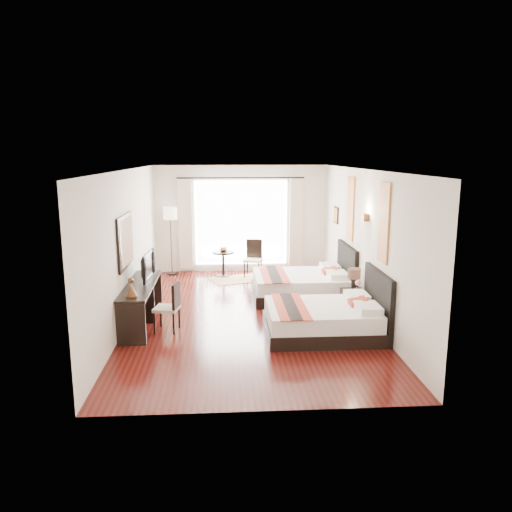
{
  "coord_description": "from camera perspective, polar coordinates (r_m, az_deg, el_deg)",
  "views": [
    {
      "loc": [
        -0.45,
        -9.32,
        3.09
      ],
      "look_at": [
        0.17,
        0.23,
        1.12
      ],
      "focal_mm": 35.0,
      "sensor_mm": 36.0,
      "label": 1
    }
  ],
  "objects": [
    {
      "name": "drape_right",
      "position": [
        13.21,
        4.61,
        3.71
      ],
      "size": [
        0.35,
        0.14,
        2.35
      ],
      "primitive_type": "cube",
      "color": "beige",
      "rests_on": "floor"
    },
    {
      "name": "console_desk",
      "position": [
        9.46,
        -12.97,
        -5.34
      ],
      "size": [
        0.5,
        2.2,
        0.76
      ],
      "primitive_type": "cube",
      "color": "black",
      "rests_on": "floor"
    },
    {
      "name": "ceiling",
      "position": [
        9.33,
        -0.95,
        9.79
      ],
      "size": [
        4.5,
        7.5,
        0.02
      ],
      "primitive_type": "cube",
      "color": "white",
      "rests_on": "wall_headboard"
    },
    {
      "name": "art_panel_far",
      "position": [
        10.78,
        10.75,
        5.36
      ],
      "size": [
        0.03,
        0.5,
        1.35
      ],
      "primitive_type": "cube",
      "color": "#9C2D16",
      "rests_on": "wall_headboard"
    },
    {
      "name": "floor_lamp",
      "position": [
        12.94,
        -9.77,
        4.36
      ],
      "size": [
        0.35,
        0.35,
        1.76
      ],
      "color": "black",
      "rests_on": "floor"
    },
    {
      "name": "fruit_bowl",
      "position": [
        12.69,
        -3.75,
        0.63
      ],
      "size": [
        0.25,
        0.25,
        0.05
      ],
      "primitive_type": "imported",
      "rotation": [
        0.0,
        0.0,
        0.15
      ],
      "color": "#4A301A",
      "rests_on": "side_table"
    },
    {
      "name": "drape_left",
      "position": [
        13.11,
        -8.06,
        3.58
      ],
      "size": [
        0.35,
        0.14,
        2.35
      ],
      "primitive_type": "cube",
      "color": "beige",
      "rests_on": "floor"
    },
    {
      "name": "nightstand",
      "position": [
        9.86,
        11.06,
        -5.32
      ],
      "size": [
        0.42,
        0.52,
        0.5
      ],
      "primitive_type": "cube",
      "color": "black",
      "rests_on": "floor"
    },
    {
      "name": "sheer_curtain",
      "position": [
        13.12,
        -1.71,
        3.78
      ],
      "size": [
        2.3,
        0.02,
        2.1
      ],
      "primitive_type": "cube",
      "color": "white",
      "rests_on": "wall_window"
    },
    {
      "name": "mirror_frame",
      "position": [
        9.23,
        -14.71,
        1.65
      ],
      "size": [
        0.04,
        1.25,
        0.95
      ],
      "primitive_type": "cube",
      "color": "black",
      "rests_on": "wall_desk"
    },
    {
      "name": "bronze_figurine",
      "position": [
        8.47,
        -14.07,
        -3.66
      ],
      "size": [
        0.23,
        0.23,
        0.3
      ],
      "primitive_type": null,
      "rotation": [
        0.0,
        0.0,
        -0.19
      ],
      "color": "#452C18",
      "rests_on": "console_desk"
    },
    {
      "name": "window_glass",
      "position": [
        13.18,
        -1.72,
        3.81
      ],
      "size": [
        2.4,
        0.02,
        2.2
      ],
      "primitive_type": "cube",
      "color": "white",
      "rests_on": "wall_window"
    },
    {
      "name": "bed_far",
      "position": [
        10.89,
        5.52,
        -3.26
      ],
      "size": [
        2.07,
        1.61,
        1.16
      ],
      "color": "black",
      "rests_on": "floor"
    },
    {
      "name": "wall_headboard",
      "position": [
        9.85,
        12.24,
        1.48
      ],
      "size": [
        0.01,
        7.5,
        2.8
      ],
      "primitive_type": "cube",
      "color": "silver",
      "rests_on": "floor"
    },
    {
      "name": "mirror_glass",
      "position": [
        9.23,
        -14.56,
        1.65
      ],
      "size": [
        0.01,
        1.12,
        0.82
      ],
      "primitive_type": "cube",
      "color": "white",
      "rests_on": "mirror_frame"
    },
    {
      "name": "side_table",
      "position": [
        12.76,
        -3.76,
        -0.92
      ],
      "size": [
        0.56,
        0.56,
        0.65
      ],
      "primitive_type": "cylinder",
      "color": "black",
      "rests_on": "floor"
    },
    {
      "name": "table_lamp",
      "position": [
        9.87,
        11.15,
        -2.16
      ],
      "size": [
        0.25,
        0.25,
        0.4
      ],
      "color": "black",
      "rests_on": "nightstand"
    },
    {
      "name": "wall_window",
      "position": [
        13.18,
        -1.73,
        4.25
      ],
      "size": [
        4.5,
        0.01,
        2.8
      ],
      "primitive_type": "cube",
      "color": "silver",
      "rests_on": "floor"
    },
    {
      "name": "art_panel_near",
      "position": [
        8.65,
        14.41,
        3.7
      ],
      "size": [
        0.03,
        0.5,
        1.35
      ],
      "primitive_type": "cube",
      "color": "#9C2D16",
      "rests_on": "wall_headboard"
    },
    {
      "name": "vase",
      "position": [
        9.62,
        11.56,
        -3.77
      ],
      "size": [
        0.16,
        0.16,
        0.15
      ],
      "primitive_type": "imported",
      "rotation": [
        0.0,
        0.0,
        -0.18
      ],
      "color": "black",
      "rests_on": "nightstand"
    },
    {
      "name": "wall_sconce",
      "position": [
        9.56,
        12.39,
        4.33
      ],
      "size": [
        0.1,
        0.14,
        0.14
      ],
      "primitive_type": "cube",
      "color": "#452C18",
      "rests_on": "wall_headboard"
    },
    {
      "name": "television",
      "position": [
        9.64,
        -12.69,
        -1.08
      ],
      "size": [
        0.18,
        0.91,
        0.52
      ],
      "primitive_type": "imported",
      "rotation": [
        0.0,
        0.0,
        1.51
      ],
      "color": "black",
      "rests_on": "console_desk"
    },
    {
      "name": "wall_desk",
      "position": [
        9.64,
        -14.38,
        1.17
      ],
      "size": [
        0.01,
        7.5,
        2.8
      ],
      "primitive_type": "cube",
      "color": "silver",
      "rests_on": "floor"
    },
    {
      "name": "floor",
      "position": [
        9.83,
        -0.9,
        -6.73
      ],
      "size": [
        4.5,
        7.5,
        0.01
      ],
      "primitive_type": "cube",
      "color": "#380B0A",
      "rests_on": "ground"
    },
    {
      "name": "desk_chair",
      "position": [
        9.02,
        -10.02,
        -6.78
      ],
      "size": [
        0.48,
        0.48,
        0.88
      ],
      "rotation": [
        0.0,
        0.0,
        2.94
      ],
      "color": "beige",
      "rests_on": "floor"
    },
    {
      "name": "wall_entry",
      "position": [
        5.84,
        0.88,
        -5.17
      ],
      "size": [
        4.5,
        0.01,
        2.8
      ],
      "primitive_type": "cube",
      "color": "silver",
      "rests_on": "floor"
    },
    {
      "name": "jute_rug",
      "position": [
        12.49,
        -2.21,
        -2.68
      ],
      "size": [
        1.49,
        1.25,
        0.01
      ],
      "primitive_type": "cube",
      "rotation": [
        0.0,
        0.0,
        0.36
      ],
      "color": "tan",
      "rests_on": "floor"
    },
    {
      "name": "bed_near",
      "position": [
        8.79,
        8.11,
        -7.05
      ],
      "size": [
        1.99,
        1.55,
        1.12
      ],
      "color": "black",
      "rests_on": "floor"
    },
    {
      "name": "window_chair",
      "position": [
        12.74,
        -0.33,
        -1.09
      ],
      "size": [
        0.53,
        0.53,
        0.94
      ],
      "rotation": [
        0.0,
        0.0,
        -1.82
      ],
      "color": "beige",
      "rests_on": "floor"
    }
  ]
}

